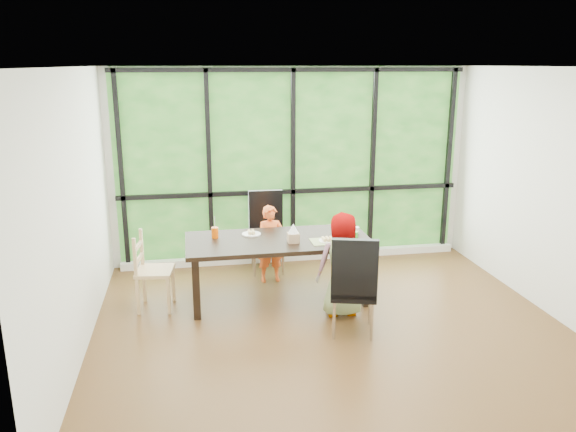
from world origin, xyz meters
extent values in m
plane|color=black|center=(0.00, 0.00, 0.00)|extent=(5.00, 5.00, 0.00)
plane|color=silver|center=(0.00, 2.25, 1.35)|extent=(5.00, 0.00, 5.00)
cube|color=#1F511C|center=(0.00, 2.23, 1.35)|extent=(4.80, 0.02, 2.65)
cube|color=silver|center=(0.00, 2.15, 0.05)|extent=(4.80, 0.12, 0.10)
cube|color=black|center=(-0.43, 0.82, 0.38)|extent=(2.18, 1.08, 0.75)
cube|color=black|center=(-0.43, 1.77, 0.54)|extent=(0.48, 0.48, 1.08)
cube|color=black|center=(0.19, -0.17, 0.54)|extent=(0.57, 0.57, 1.08)
cube|color=tan|center=(-1.86, 0.81, 0.45)|extent=(0.45, 0.47, 0.90)
imported|color=orange|center=(-0.43, 1.41, 0.50)|extent=(0.38, 0.27, 1.00)
imported|color=gray|center=(0.20, 0.27, 0.59)|extent=(0.59, 0.39, 1.17)
cube|color=tan|center=(0.12, 0.63, 0.75)|extent=(0.39, 0.29, 0.01)
cylinder|color=white|center=(-0.72, 1.05, 0.76)|extent=(0.23, 0.23, 0.01)
cylinder|color=white|center=(0.11, 0.63, 0.76)|extent=(0.21, 0.21, 0.01)
cylinder|color=#E85403|center=(-1.16, 1.00, 0.81)|extent=(0.08, 0.08, 0.13)
cylinder|color=green|center=(0.41, 0.55, 0.81)|extent=(0.08, 0.08, 0.13)
cylinder|color=white|center=(0.53, 0.88, 0.79)|extent=(0.08, 0.08, 0.08)
cube|color=tan|center=(-0.28, 0.67, 0.81)|extent=(0.13, 0.13, 0.11)
cylinder|color=white|center=(-1.16, 1.00, 0.92)|extent=(0.01, 0.04, 0.20)
cylinder|color=pink|center=(0.41, 0.55, 0.92)|extent=(0.01, 0.04, 0.20)
cone|color=white|center=(-0.28, 0.67, 0.92)|extent=(0.12, 0.12, 0.11)
camera|label=1|loc=(-1.43, -5.36, 2.73)|focal=35.06mm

